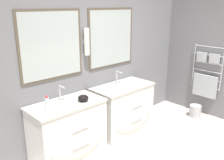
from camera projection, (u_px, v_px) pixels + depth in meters
name	position (u px, v px, depth m)	size (l,w,h in m)	color
wall_back	(93.00, 58.00, 4.07)	(5.84, 0.16, 2.60)	slate
wall_right	(211.00, 51.00, 4.82)	(0.13, 3.60, 2.60)	slate
vanity_left	(69.00, 130.00, 3.59)	(1.08, 0.63, 0.83)	white
vanity_right	(124.00, 109.00, 4.34)	(1.08, 0.63, 0.83)	white
faucet_left	(60.00, 93.00, 3.55)	(0.17, 0.14, 0.23)	silver
faucet_right	(117.00, 78.00, 4.31)	(0.17, 0.14, 0.23)	silver
toiletry_bottle	(47.00, 105.00, 3.18)	(0.05, 0.05, 0.22)	silver
amenity_bowl	(83.00, 98.00, 3.56)	(0.16, 0.16, 0.09)	black
soap_dish	(117.00, 91.00, 3.94)	(0.09, 0.06, 0.04)	white
waste_bin	(195.00, 111.00, 4.99)	(0.23, 0.23, 0.23)	#B7B7BC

